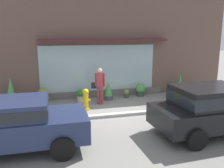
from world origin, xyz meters
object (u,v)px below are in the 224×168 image
at_px(pedestrian_with_handbag, 99,83).
at_px(parked_car_black, 212,107).
at_px(parked_car_navy, 13,122).
at_px(potted_plant_window_center, 180,85).
at_px(potted_plant_window_right, 108,91).
at_px(potted_plant_by_entrance, 11,92).
at_px(fire_hydrant, 86,99).
at_px(potted_plant_low_front, 140,90).
at_px(potted_plant_window_left, 127,93).
at_px(potted_plant_trailing_edge, 81,95).
at_px(potted_plant_corner_tall, 43,96).

xyz_separation_m(pedestrian_with_handbag, parked_car_black, (2.97, -4.23, -0.10)).
distance_m(parked_car_navy, potted_plant_window_center, 9.14).
bearing_deg(potted_plant_window_right, potted_plant_by_entrance, 177.30).
relative_size(pedestrian_with_handbag, potted_plant_window_right, 1.84).
bearing_deg(fire_hydrant, pedestrian_with_handbag, 40.26).
relative_size(fire_hydrant, potted_plant_by_entrance, 0.71).
xyz_separation_m(potted_plant_window_right, potted_plant_by_entrance, (-4.65, 0.22, 0.18)).
distance_m(potted_plant_window_right, potted_plant_by_entrance, 4.65).
distance_m(pedestrian_with_handbag, potted_plant_low_front, 2.69).
xyz_separation_m(fire_hydrant, parked_car_black, (3.72, -3.59, 0.44)).
relative_size(fire_hydrant, potted_plant_window_left, 2.15).
relative_size(potted_plant_window_right, potted_plant_window_left, 2.16).
xyz_separation_m(fire_hydrant, potted_plant_window_center, (5.36, 1.30, 0.09)).
bearing_deg(potted_plant_trailing_edge, potted_plant_corner_tall, 174.13).
xyz_separation_m(potted_plant_window_center, potted_plant_window_left, (-3.00, 0.15, -0.34)).
height_order(fire_hydrant, parked_car_black, parked_car_black).
distance_m(pedestrian_with_handbag, potted_plant_trailing_edge, 1.24).
bearing_deg(potted_plant_by_entrance, potted_plant_low_front, 0.32).
xyz_separation_m(pedestrian_with_handbag, parked_car_navy, (-3.31, -3.91, -0.15)).
bearing_deg(potted_plant_window_left, potted_plant_window_center, -2.85).
distance_m(potted_plant_corner_tall, potted_plant_low_front, 5.05).
relative_size(potted_plant_trailing_edge, potted_plant_low_front, 0.96).
bearing_deg(potted_plant_low_front, potted_plant_window_center, -7.51).
relative_size(parked_car_navy, parked_car_black, 0.98).
relative_size(fire_hydrant, potted_plant_trailing_edge, 1.47).
bearing_deg(potted_plant_by_entrance, potted_plant_window_center, -1.66).
bearing_deg(potted_plant_window_center, pedestrian_with_handbag, -171.88).
bearing_deg(potted_plant_low_front, potted_plant_corner_tall, -178.24).
bearing_deg(potted_plant_window_center, potted_plant_trailing_edge, -179.45).
height_order(potted_plant_window_right, potted_plant_corner_tall, potted_plant_window_right).
height_order(pedestrian_with_handbag, potted_plant_low_front, pedestrian_with_handbag).
bearing_deg(potted_plant_low_front, potted_plant_trailing_edge, -174.07).
distance_m(potted_plant_window_right, potted_plant_window_center, 4.01).
bearing_deg(parked_car_black, fire_hydrant, 133.88).
height_order(potted_plant_window_center, potted_plant_corner_tall, potted_plant_window_center).
distance_m(parked_car_black, potted_plant_corner_tall, 7.53).
height_order(pedestrian_with_handbag, potted_plant_trailing_edge, pedestrian_with_handbag).
bearing_deg(potted_plant_window_right, potted_plant_low_front, 7.95).
height_order(potted_plant_by_entrance, potted_plant_low_front, potted_plant_by_entrance).
bearing_deg(potted_plant_window_center, parked_car_black, -108.52).
bearing_deg(potted_plant_window_center, potted_plant_low_front, 172.49).
relative_size(pedestrian_with_handbag, potted_plant_window_center, 1.46).
bearing_deg(potted_plant_corner_tall, potted_plant_by_entrance, 175.26).
bearing_deg(potted_plant_corner_tall, potted_plant_low_front, 1.76).
height_order(parked_car_black, potted_plant_window_left, parked_car_black).
relative_size(parked_car_black, potted_plant_window_left, 9.45).
bearing_deg(pedestrian_with_handbag, potted_plant_window_left, -130.24).
distance_m(potted_plant_corner_tall, potted_plant_window_left, 4.23).
bearing_deg(potted_plant_window_center, fire_hydrant, -166.38).
xyz_separation_m(fire_hydrant, potted_plant_trailing_edge, (-0.07, 1.25, -0.15)).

